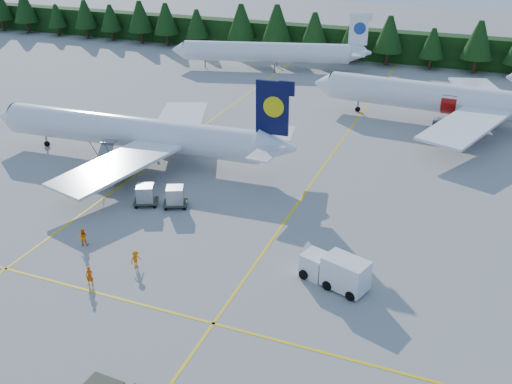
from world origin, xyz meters
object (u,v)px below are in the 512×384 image
(airliner_navy, at_px, (126,132))
(airstairs, at_px, (100,174))
(airliner_red, at_px, (446,99))
(service_truck, at_px, (334,270))

(airliner_navy, distance_m, airstairs, 7.40)
(airliner_navy, bearing_deg, airstairs, -87.47)
(airliner_navy, xyz_separation_m, airliner_red, (35.60, 27.80, 0.17))
(airliner_navy, bearing_deg, service_truck, -31.51)
(service_truck, bearing_deg, airstairs, -179.49)
(airliner_navy, relative_size, airliner_red, 0.95)
(airstairs, bearing_deg, service_truck, -30.60)
(airliner_navy, bearing_deg, airliner_red, 34.95)
(airliner_red, bearing_deg, airstairs, -132.06)
(airstairs, height_order, service_truck, airstairs)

